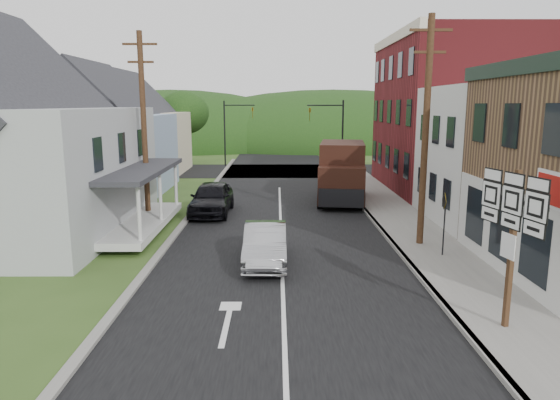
{
  "coord_description": "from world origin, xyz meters",
  "views": [
    {
      "loc": [
        -0.18,
        -15.96,
        5.66
      ],
      "look_at": [
        -0.06,
        2.07,
        2.2
      ],
      "focal_mm": 32.0,
      "sensor_mm": 36.0,
      "label": 1
    }
  ],
  "objects_px": {
    "dark_sedan": "(212,198)",
    "delivery_van": "(342,172)",
    "silver_sedan": "(265,245)",
    "route_sign_cluster": "(512,227)",
    "warning_sign": "(444,215)"
  },
  "relations": [
    {
      "from": "dark_sedan",
      "to": "delivery_van",
      "type": "distance_m",
      "value": 7.98
    },
    {
      "from": "dark_sedan",
      "to": "delivery_van",
      "type": "bearing_deg",
      "value": 25.76
    },
    {
      "from": "silver_sedan",
      "to": "dark_sedan",
      "type": "height_order",
      "value": "dark_sedan"
    },
    {
      "from": "route_sign_cluster",
      "to": "warning_sign",
      "type": "xyz_separation_m",
      "value": [
        0.44,
        6.1,
        -1.06
      ]
    },
    {
      "from": "dark_sedan",
      "to": "route_sign_cluster",
      "type": "bearing_deg",
      "value": -55.34
    },
    {
      "from": "route_sign_cluster",
      "to": "warning_sign",
      "type": "height_order",
      "value": "route_sign_cluster"
    },
    {
      "from": "delivery_van",
      "to": "route_sign_cluster",
      "type": "xyz_separation_m",
      "value": [
        1.91,
        -17.15,
        0.97
      ]
    },
    {
      "from": "silver_sedan",
      "to": "warning_sign",
      "type": "bearing_deg",
      "value": 4.29
    },
    {
      "from": "silver_sedan",
      "to": "route_sign_cluster",
      "type": "relative_size",
      "value": 1.08
    },
    {
      "from": "silver_sedan",
      "to": "dark_sedan",
      "type": "distance_m",
      "value": 8.82
    },
    {
      "from": "silver_sedan",
      "to": "warning_sign",
      "type": "distance_m",
      "value": 6.66
    },
    {
      "from": "silver_sedan",
      "to": "warning_sign",
      "type": "xyz_separation_m",
      "value": [
        6.57,
        0.52,
        0.96
      ]
    },
    {
      "from": "dark_sedan",
      "to": "route_sign_cluster",
      "type": "height_order",
      "value": "route_sign_cluster"
    },
    {
      "from": "dark_sedan",
      "to": "route_sign_cluster",
      "type": "distance_m",
      "value": 16.71
    },
    {
      "from": "delivery_van",
      "to": "warning_sign",
      "type": "height_order",
      "value": "delivery_van"
    }
  ]
}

